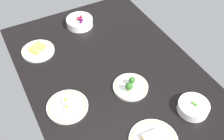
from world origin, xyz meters
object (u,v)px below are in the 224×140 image
plate_eggs (67,106)px  plate_cheese (38,50)px  bowl_peas (193,107)px  plate_sandwich (154,140)px  plate_broccoli (131,86)px  bowl_berries (80,22)px

plate_eggs → plate_cheese: bearing=-179.8°
bowl_peas → plate_sandwich: 27.12cm
plate_cheese → plate_eggs: 46.49cm
plate_sandwich → plate_eggs: bearing=-142.8°
plate_cheese → bowl_peas: 93.94cm
plate_cheese → plate_broccoli: bearing=34.0°
plate_cheese → plate_broccoli: plate_broccoli is taller
plate_sandwich → plate_eggs: size_ratio=1.08×
plate_sandwich → bowl_berries: bowl_berries is taller
plate_cheese → bowl_berries: bearing=110.8°
bowl_peas → plate_eggs: size_ratio=0.74×
plate_sandwich → bowl_berries: (-94.54, 5.16, 1.79)cm
plate_broccoli → bowl_peas: bearing=36.9°
bowl_peas → plate_eggs: bearing=-119.6°
bowl_berries → bowl_peas: bearing=13.5°
plate_broccoli → plate_sandwich: 32.34cm
plate_broccoli → plate_eggs: (-4.07, -33.89, -0.50)cm
plate_cheese → plate_broccoli: size_ratio=1.04×
plate_cheese → bowl_peas: size_ratio=1.26×
bowl_berries → plate_broccoli: bearing=1.5°
plate_cheese → plate_sandwich: bearing=18.4°
plate_cheese → bowl_berries: bowl_berries is taller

